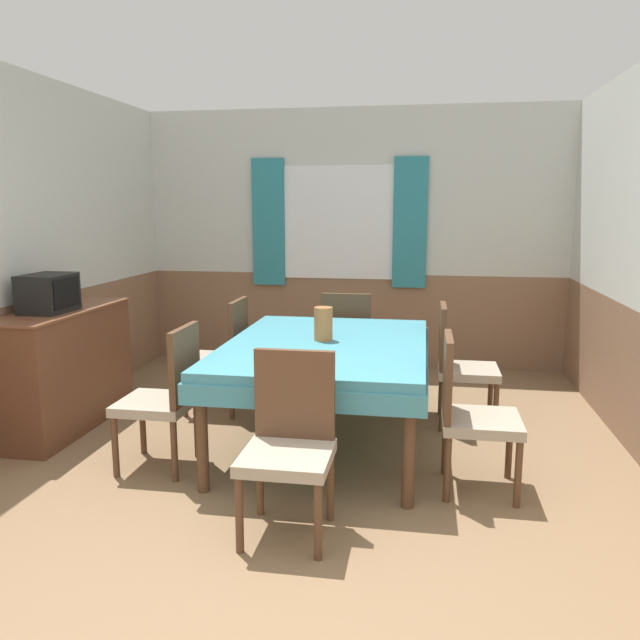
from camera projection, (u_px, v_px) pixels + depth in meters
name	position (u px, v px, depth m)	size (l,w,h in m)	color
ground_plane	(233.00, 612.00, 2.54)	(16.00, 16.00, 0.00)	#846647
wall_back	(352.00, 238.00, 6.35)	(4.65, 0.10, 2.60)	silver
wall_left	(36.00, 252.00, 4.67)	(0.05, 4.54, 2.60)	silver
dining_table	(326.00, 356.00, 4.25)	(1.37, 1.90, 0.73)	teal
chair_left_far	(224.00, 352.00, 4.98)	(0.44, 0.44, 0.91)	brown
chair_right_near	(469.00, 410.00, 3.58)	(0.44, 0.44, 0.91)	brown
chair_head_near	(290.00, 439.00, 3.13)	(0.44, 0.44, 0.91)	brown
chair_right_far	(459.00, 362.00, 4.68)	(0.44, 0.44, 0.91)	brown
chair_left_near	(166.00, 394.00, 3.88)	(0.44, 0.44, 0.91)	brown
chair_head_window	(347.00, 340.00, 5.43)	(0.44, 0.44, 0.91)	brown
sideboard	(64.00, 368.00, 4.61)	(0.46, 1.28, 0.89)	brown
tv	(48.00, 293.00, 4.40)	(0.29, 0.38, 0.27)	black
vase	(323.00, 324.00, 4.27)	(0.13, 0.13, 0.23)	#B26B38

